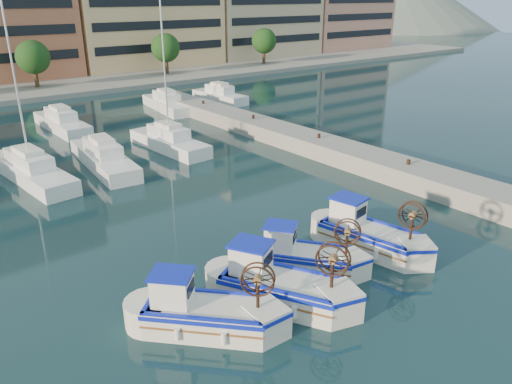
{
  "coord_description": "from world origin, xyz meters",
  "views": [
    {
      "loc": [
        -13.36,
        -11.56,
        11.3
      ],
      "look_at": [
        1.95,
        7.7,
        1.5
      ],
      "focal_mm": 35.0,
      "sensor_mm": 36.0,
      "label": 1
    }
  ],
  "objects_px": {
    "fishing_boat_c": "(303,256)",
    "fishing_boat_d": "(368,234)",
    "fishing_boat_a": "(203,311)",
    "fishing_boat_b": "(278,284)"
  },
  "relations": [
    {
      "from": "fishing_boat_c",
      "to": "fishing_boat_d",
      "type": "height_order",
      "value": "fishing_boat_d"
    },
    {
      "from": "fishing_boat_a",
      "to": "fishing_boat_b",
      "type": "distance_m",
      "value": 3.23
    },
    {
      "from": "fishing_boat_b",
      "to": "fishing_boat_c",
      "type": "xyz_separation_m",
      "value": [
        2.44,
        1.19,
        -0.1
      ]
    },
    {
      "from": "fishing_boat_a",
      "to": "fishing_boat_b",
      "type": "relative_size",
      "value": 0.89
    },
    {
      "from": "fishing_boat_a",
      "to": "fishing_boat_c",
      "type": "relative_size",
      "value": 1.04
    },
    {
      "from": "fishing_boat_c",
      "to": "fishing_boat_d",
      "type": "distance_m",
      "value": 3.78
    },
    {
      "from": "fishing_boat_a",
      "to": "fishing_boat_d",
      "type": "xyz_separation_m",
      "value": [
        9.39,
        0.35,
        0.03
      ]
    },
    {
      "from": "fishing_boat_c",
      "to": "fishing_boat_d",
      "type": "relative_size",
      "value": 0.87
    },
    {
      "from": "fishing_boat_b",
      "to": "fishing_boat_d",
      "type": "xyz_separation_m",
      "value": [
        6.18,
        0.73,
        -0.01
      ]
    },
    {
      "from": "fishing_boat_a",
      "to": "fishing_boat_b",
      "type": "xyz_separation_m",
      "value": [
        3.2,
        -0.38,
        0.05
      ]
    }
  ]
}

